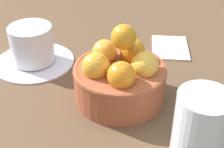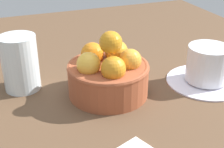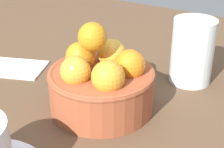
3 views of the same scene
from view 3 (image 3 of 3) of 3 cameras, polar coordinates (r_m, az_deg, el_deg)
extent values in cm
cube|color=brown|center=(51.13, -1.70, -7.08)|extent=(117.46, 105.26, 3.11)
cylinder|color=#9E4C2D|center=(48.70, -1.77, -2.65)|extent=(14.92, 14.92, 6.01)
torus|color=#9E4C2D|center=(47.46, -1.82, 0.07)|extent=(15.12, 15.12, 1.00)
sphere|color=orange|center=(49.27, -5.33, 2.93)|extent=(4.34, 4.34, 4.34)
sphere|color=gold|center=(45.12, -6.17, 0.49)|extent=(4.13, 4.13, 4.13)
sphere|color=gold|center=(43.35, -0.67, -0.52)|extent=(4.43, 4.43, 4.43)
sphere|color=orange|center=(46.63, 3.02, 1.55)|extent=(4.34, 4.34, 4.34)
sphere|color=yellow|center=(50.13, -0.06, 3.50)|extent=(4.31, 4.31, 4.31)
sphere|color=orange|center=(45.69, -3.60, 6.07)|extent=(4.04, 4.04, 4.04)
cylinder|color=silver|center=(56.66, 13.35, 3.74)|extent=(6.87, 6.87, 10.73)
cube|color=white|center=(63.66, -15.92, 1.08)|extent=(12.31, 10.75, 0.60)
camera|label=1|loc=(0.56, 54.69, 23.79)|focal=52.13mm
camera|label=2|loc=(0.90, -24.88, 27.19)|focal=50.85mm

